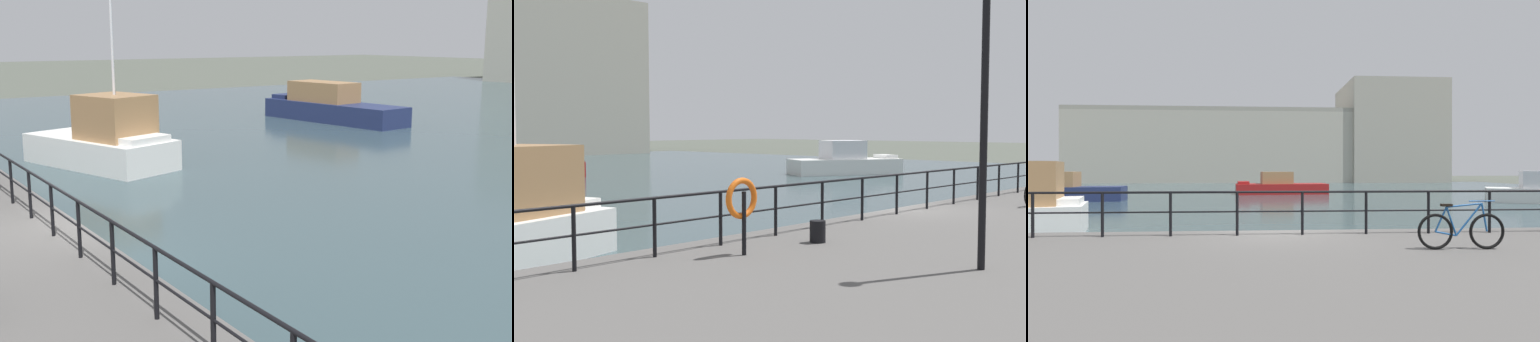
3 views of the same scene
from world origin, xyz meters
TOP-DOWN VIEW (x-y plane):
  - ground_plane at (0.00, 0.00)m, footprint 240.00×240.00m
  - moored_small_launch at (-15.39, 19.87)m, footprint 9.18×3.43m
  - moored_harbor_tender at (-9.58, 4.26)m, footprint 6.45×4.27m
  - quay_railing at (-1.04, -0.75)m, footprint 25.45×0.07m

SIDE VIEW (x-z plane):
  - ground_plane at x=0.00m, z-range 0.00..0.00m
  - moored_small_launch at x=-15.39m, z-range -0.25..1.94m
  - moored_harbor_tender at x=-9.58m, z-range -2.16..4.12m
  - quay_railing at x=-1.04m, z-range 1.00..2.07m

